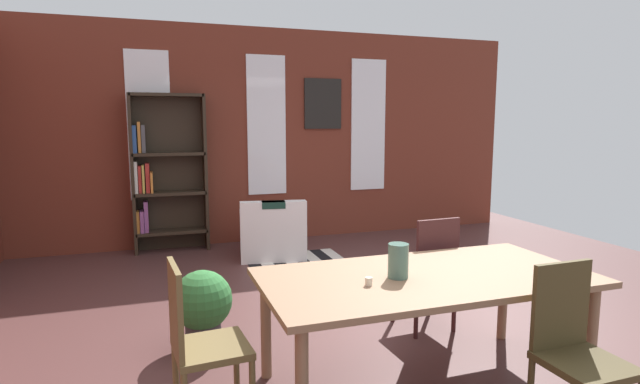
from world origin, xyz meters
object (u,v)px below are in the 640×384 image
object	(u,v)px
vase_on_table	(398,261)
dining_chair_near_right	(575,347)
dining_chair_head_left	(198,340)
armchair_white	(272,235)
potted_plant_by_shelf	(202,305)
bookshelf_tall	(164,173)
dining_chair_far_right	(429,269)
dining_table	(426,285)

from	to	relation	value
vase_on_table	dining_chair_near_right	world-z (taller)	vase_on_table
dining_chair_head_left	armchair_white	bearing A→B (deg)	70.31
potted_plant_by_shelf	armchair_white	bearing A→B (deg)	65.36
bookshelf_tall	dining_chair_far_right	bearing A→B (deg)	-59.90
dining_chair_far_right	armchair_white	size ratio (longest dim) A/B	1.04
bookshelf_tall	potted_plant_by_shelf	distance (m)	3.20
potted_plant_by_shelf	dining_chair_head_left	bearing A→B (deg)	-96.63
dining_chair_head_left	armchair_white	distance (m)	3.61
bookshelf_tall	potted_plant_by_shelf	size ratio (longest dim) A/B	3.42
vase_on_table	dining_chair_far_right	size ratio (longest dim) A/B	0.23
dining_chair_head_left	potted_plant_by_shelf	distance (m)	1.02
armchair_white	potted_plant_by_shelf	bearing A→B (deg)	-114.64
armchair_white	bookshelf_tall	bearing A→B (deg)	150.34
potted_plant_by_shelf	bookshelf_tall	bearing A→B (deg)	93.10
dining_table	dining_chair_near_right	xyz separation A→B (m)	(0.47, -0.74, -0.16)
vase_on_table	dining_chair_near_right	distance (m)	1.06
dining_chair_near_right	bookshelf_tall	distance (m)	5.26
bookshelf_tall	dining_table	bearing A→B (deg)	-70.26
dining_table	bookshelf_tall	xyz separation A→B (m)	(-1.48, 4.11, 0.36)
vase_on_table	armchair_white	size ratio (longest dim) A/B	0.23
vase_on_table	dining_chair_near_right	bearing A→B (deg)	-47.98
bookshelf_tall	vase_on_table	bearing A→B (deg)	-72.75
dining_chair_near_right	dining_chair_head_left	bearing A→B (deg)	158.73
dining_chair_near_right	potted_plant_by_shelf	size ratio (longest dim) A/B	1.58
armchair_white	potted_plant_by_shelf	xyz separation A→B (m)	(-1.10, -2.40, 0.06)
dining_chair_head_left	dining_chair_near_right	world-z (taller)	same
dining_table	dining_chair_far_right	size ratio (longest dim) A/B	2.21
vase_on_table	dining_chair_head_left	bearing A→B (deg)	-179.72
dining_chair_far_right	dining_chair_head_left	bearing A→B (deg)	-158.46
dining_table	dining_chair_head_left	bearing A→B (deg)	-179.76
vase_on_table	dining_chair_near_right	size ratio (longest dim) A/B	0.23
bookshelf_tall	armchair_white	size ratio (longest dim) A/B	2.25
dining_chair_near_right	armchair_white	distance (m)	4.20
vase_on_table	potted_plant_by_shelf	xyz separation A→B (m)	(-1.11, 0.99, -0.51)
dining_chair_near_right	armchair_white	xyz separation A→B (m)	(-0.68, 4.13, -0.23)
dining_chair_head_left	dining_chair_near_right	distance (m)	2.03
armchair_white	dining_chair_near_right	bearing A→B (deg)	-80.67
dining_chair_far_right	vase_on_table	bearing A→B (deg)	-132.24
dining_chair_near_right	dining_chair_far_right	bearing A→B (deg)	89.79
dining_chair_far_right	dining_chair_near_right	world-z (taller)	same
dining_table	potted_plant_by_shelf	xyz separation A→B (m)	(-1.31, 0.99, -0.33)
dining_chair_far_right	dining_chair_near_right	bearing A→B (deg)	-90.21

